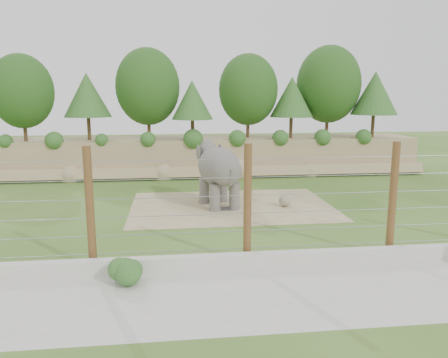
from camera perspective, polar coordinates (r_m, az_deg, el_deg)
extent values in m
plane|color=#38611F|center=(19.10, 0.71, -5.85)|extent=(90.00, 90.00, 0.00)
cube|color=#9A8A62|center=(31.51, -2.36, 3.14)|extent=(30.00, 4.00, 2.50)
cube|color=#9A8A62|center=(29.38, -2.00, 0.80)|extent=(30.00, 1.37, 1.07)
cylinder|color=#3F2B19|center=(31.69, -24.55, 6.08)|extent=(0.24, 0.24, 1.75)
sphere|color=#214814|center=(31.62, -24.90, 10.36)|extent=(4.00, 4.00, 4.00)
cylinder|color=#3F2B19|center=(31.22, -17.22, 6.35)|extent=(0.24, 0.24, 1.58)
sphere|color=#214814|center=(31.14, -17.44, 10.27)|extent=(3.60, 3.60, 3.60)
cylinder|color=#3F2B19|center=(31.24, -9.79, 7.00)|extent=(0.24, 0.24, 1.92)
sphere|color=#214814|center=(31.17, -9.94, 11.80)|extent=(4.40, 4.40, 4.40)
cylinder|color=#3F2B19|center=(30.05, -4.13, 6.48)|extent=(0.24, 0.24, 1.40)
sphere|color=#214814|center=(29.96, -4.18, 10.10)|extent=(3.20, 3.20, 3.20)
cylinder|color=#3F2B19|center=(31.46, 3.13, 7.07)|extent=(0.24, 0.24, 1.82)
sphere|color=#214814|center=(31.40, 3.18, 11.58)|extent=(4.16, 4.16, 4.16)
cylinder|color=#3F2B19|center=(31.55, 8.73, 6.69)|extent=(0.24, 0.24, 1.50)
sphere|color=#214814|center=(31.47, 8.84, 10.40)|extent=(3.44, 3.44, 3.44)
cylinder|color=#3F2B19|center=(33.39, 13.29, 7.20)|extent=(0.24, 0.24, 2.03)
sphere|color=#214814|center=(33.34, 13.50, 11.93)|extent=(4.64, 4.64, 4.64)
cylinder|color=#3F2B19|center=(33.46, 18.84, 6.59)|extent=(0.24, 0.24, 1.64)
sphere|color=#214814|center=(33.39, 19.08, 10.41)|extent=(3.76, 3.76, 3.76)
cube|color=#9C8565|center=(22.02, 0.99, -3.55)|extent=(10.00, 7.00, 0.02)
cube|color=#262628|center=(21.41, 0.31, -3.90)|extent=(1.00, 0.60, 0.03)
sphere|color=gray|center=(22.05, 7.96, -2.79)|extent=(0.61, 0.61, 0.61)
cube|color=#BBB8AD|center=(14.34, 3.36, -10.61)|extent=(26.00, 0.35, 0.50)
cube|color=#BBB8AD|center=(12.64, 4.99, -14.93)|extent=(26.00, 4.00, 0.01)
cylinder|color=#503119|center=(14.31, -17.10, -3.77)|extent=(0.26, 0.26, 4.00)
cylinder|color=#503119|center=(14.27, 3.08, -3.33)|extent=(0.26, 0.26, 4.00)
cylinder|color=#503119|center=(15.90, 21.16, -2.59)|extent=(0.26, 0.26, 4.00)
cylinder|color=gray|center=(14.71, 3.02, -9.00)|extent=(20.00, 0.02, 0.02)
cylinder|color=gray|center=(14.52, 3.05, -6.77)|extent=(20.00, 0.02, 0.02)
cylinder|color=gray|center=(14.35, 3.07, -4.49)|extent=(20.00, 0.02, 0.02)
cylinder|color=gray|center=(14.20, 3.10, -2.16)|extent=(20.00, 0.02, 0.02)
cylinder|color=gray|center=(14.08, 3.12, 0.22)|extent=(20.00, 0.02, 0.02)
cylinder|color=gray|center=(13.98, 3.15, 2.64)|extent=(20.00, 0.02, 0.02)
sphere|color=#20571D|center=(13.42, -12.82, -11.70)|extent=(0.80, 0.80, 0.80)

